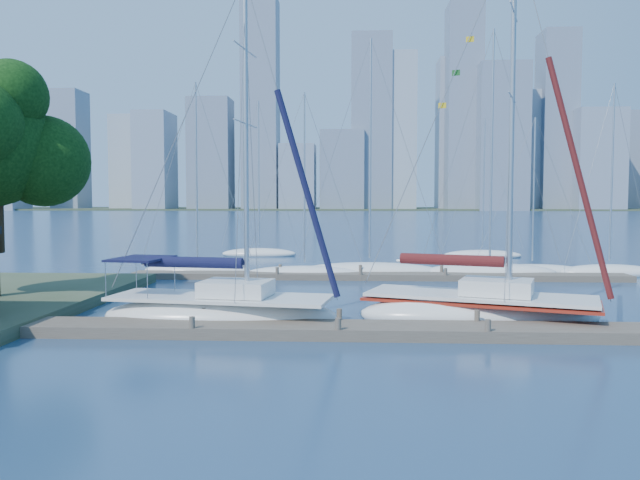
{
  "coord_description": "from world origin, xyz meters",
  "views": [
    {
      "loc": [
        0.43,
        -21.72,
        4.76
      ],
      "look_at": [
        -0.87,
        4.0,
        3.13
      ],
      "focal_mm": 35.0,
      "sensor_mm": 36.0,
      "label": 1
    }
  ],
  "objects": [
    {
      "name": "bg_boat_2",
      "position": [
        1.6,
        17.91,
        0.29
      ],
      "size": [
        9.57,
        3.94,
        15.24
      ],
      "rotation": [
        0.0,
        0.0,
        -0.16
      ],
      "color": "white",
      "rests_on": "ground"
    },
    {
      "name": "bg_boat_1",
      "position": [
        -2.49,
        16.98,
        0.23
      ],
      "size": [
        7.75,
        4.17,
        11.71
      ],
      "rotation": [
        0.0,
        0.0,
        0.31
      ],
      "color": "white",
      "rests_on": "ground"
    },
    {
      "name": "bg_boat_0",
      "position": [
        -9.56,
        18.15,
        0.27
      ],
      "size": [
        7.32,
        3.36,
        12.67
      ],
      "rotation": [
        0.0,
        0.0,
        0.16
      ],
      "color": "white",
      "rests_on": "ground"
    },
    {
      "name": "sailboat_navy",
      "position": [
        -4.62,
        1.96,
        1.01
      ],
      "size": [
        9.52,
        4.33,
        13.69
      ],
      "rotation": [
        0.0,
        0.0,
        -0.15
      ],
      "color": "white",
      "rests_on": "ground"
    },
    {
      "name": "far_shore",
      "position": [
        0.0,
        320.0,
        0.0
      ],
      "size": [
        800.0,
        100.0,
        1.5
      ],
      "primitive_type": "cube",
      "color": "#38472D",
      "rests_on": "ground"
    },
    {
      "name": "bg_boat_6",
      "position": [
        -7.49,
        31.34,
        0.26
      ],
      "size": [
        6.52,
        2.35,
        13.51
      ],
      "rotation": [
        0.0,
        0.0,
        0.05
      ],
      "color": "white",
      "rests_on": "ground"
    },
    {
      "name": "bg_boat_5",
      "position": [
        16.8,
        18.51,
        0.26
      ],
      "size": [
        6.7,
        3.84,
        12.4
      ],
      "rotation": [
        0.0,
        0.0,
        0.29
      ],
      "color": "white",
      "rests_on": "ground"
    },
    {
      "name": "bg_boat_3",
      "position": [
        9.12,
        17.72,
        0.3
      ],
      "size": [
        8.68,
        3.8,
        15.68
      ],
      "rotation": [
        0.0,
        0.0,
        -0.16
      ],
      "color": "white",
      "rests_on": "ground"
    },
    {
      "name": "sailboat_maroon",
      "position": [
        5.47,
        2.75,
        1.15
      ],
      "size": [
        9.84,
        6.0,
        15.48
      ],
      "rotation": [
        0.0,
        0.0,
        -0.34
      ],
      "color": "white",
      "rests_on": "ground"
    },
    {
      "name": "bg_boat_7",
      "position": [
        11.41,
        30.87,
        0.23
      ],
      "size": [
        6.77,
        3.92,
        11.78
      ],
      "rotation": [
        0.0,
        0.0,
        -0.33
      ],
      "color": "white",
      "rests_on": "ground"
    },
    {
      "name": "skyline",
      "position": [
        19.07,
        290.67,
        33.81
      ],
      "size": [
        502.21,
        51.31,
        104.42
      ],
      "color": "#8492AA",
      "rests_on": "ground"
    },
    {
      "name": "far_dock",
      "position": [
        2.0,
        16.0,
        0.18
      ],
      "size": [
        30.0,
        1.8,
        0.36
      ],
      "primitive_type": "cube",
      "color": "#4E4439",
      "rests_on": "ground"
    },
    {
      "name": "bg_boat_4",
      "position": [
        12.15,
        19.09,
        0.21
      ],
      "size": [
        7.33,
        2.42,
        10.37
      ],
      "rotation": [
        0.0,
        0.0,
        -0.07
      ],
      "color": "white",
      "rests_on": "ground"
    },
    {
      "name": "near_dock",
      "position": [
        0.0,
        0.0,
        0.2
      ],
      "size": [
        26.0,
        2.0,
        0.4
      ],
      "primitive_type": "cube",
      "color": "#4E4439",
      "rests_on": "ground"
    },
    {
      "name": "ground",
      "position": [
        0.0,
        0.0,
        0.0
      ],
      "size": [
        700.0,
        700.0,
        0.0
      ],
      "primitive_type": "plane",
      "color": "navy",
      "rests_on": "ground"
    }
  ]
}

